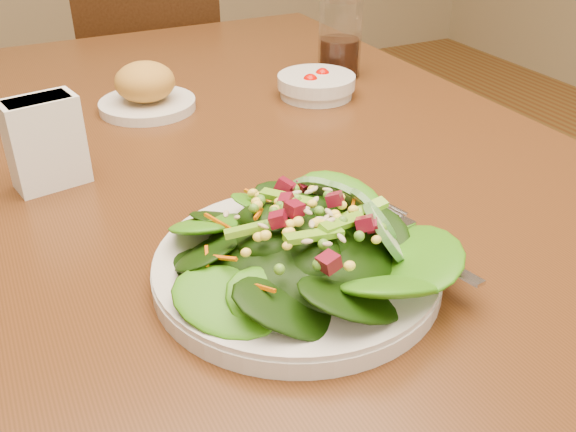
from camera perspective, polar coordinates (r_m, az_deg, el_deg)
The scene contains 7 objects.
dining_table at distance 1.01m, azimuth -3.44°, elevation 1.25°, with size 0.90×1.40×0.75m.
chair_far at distance 1.98m, azimuth -11.51°, elevation 9.44°, with size 0.48×0.48×0.85m.
salad_plate at distance 0.66m, azimuth 1.59°, elevation -2.99°, with size 0.30×0.30×0.09m.
bread_plate at distance 1.11m, azimuth -12.52°, elevation 10.83°, with size 0.16×0.16×0.08m.
tomato_bowl at distance 1.15m, azimuth 2.53°, elevation 11.54°, with size 0.14×0.14×0.04m.
drinking_glass at distance 1.25m, azimuth 4.61°, elevation 15.00°, with size 0.08×0.08×0.14m.
napkin_holder at distance 0.88m, azimuth -20.80°, elevation 6.32°, with size 0.10×0.07×0.12m.
Camera 1 is at (-0.34, -0.81, 1.14)m, focal length 40.00 mm.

